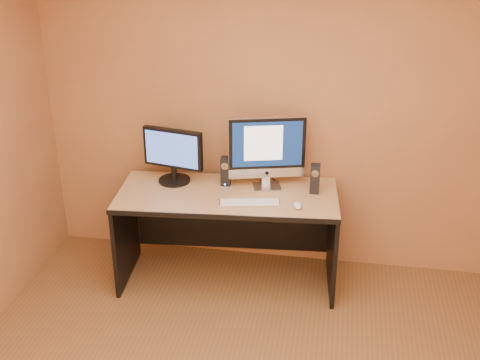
# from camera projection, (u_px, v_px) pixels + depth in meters

# --- Properties ---
(walls) EXTENTS (4.00, 4.00, 2.60)m
(walls) POSITION_uv_depth(u_px,v_px,m) (241.00, 239.00, 3.02)
(walls) COLOR #A06E40
(walls) RESTS_ON ground
(desk) EXTENTS (1.77, 0.89, 0.79)m
(desk) POSITION_uv_depth(u_px,v_px,m) (228.00, 238.00, 4.84)
(desk) COLOR tan
(desk) RESTS_ON ground
(imac) EXTENTS (0.65, 0.38, 0.59)m
(imac) POSITION_uv_depth(u_px,v_px,m) (267.00, 153.00, 4.66)
(imac) COLOR silver
(imac) RESTS_ON desk
(second_monitor) EXTENTS (0.55, 0.36, 0.45)m
(second_monitor) POSITION_uv_depth(u_px,v_px,m) (173.00, 156.00, 4.79)
(second_monitor) COLOR black
(second_monitor) RESTS_ON desk
(speaker_left) EXTENTS (0.07, 0.08, 0.24)m
(speaker_left) POSITION_uv_depth(u_px,v_px,m) (226.00, 171.00, 4.78)
(speaker_left) COLOR black
(speaker_left) RESTS_ON desk
(speaker_right) EXTENTS (0.07, 0.08, 0.24)m
(speaker_right) POSITION_uv_depth(u_px,v_px,m) (315.00, 179.00, 4.65)
(speaker_right) COLOR black
(speaker_right) RESTS_ON desk
(keyboard) EXTENTS (0.47, 0.21, 0.02)m
(keyboard) POSITION_uv_depth(u_px,v_px,m) (250.00, 203.00, 4.51)
(keyboard) COLOR silver
(keyboard) RESTS_ON desk
(mouse) EXTENTS (0.09, 0.12, 0.04)m
(mouse) POSITION_uv_depth(u_px,v_px,m) (297.00, 205.00, 4.45)
(mouse) COLOR silver
(mouse) RESTS_ON desk
(cable_a) EXTENTS (0.12, 0.21, 0.01)m
(cable_a) POSITION_uv_depth(u_px,v_px,m) (276.00, 182.00, 4.87)
(cable_a) COLOR black
(cable_a) RESTS_ON desk
(cable_b) EXTENTS (0.11, 0.17, 0.01)m
(cable_b) POSITION_uv_depth(u_px,v_px,m) (261.00, 180.00, 4.89)
(cable_b) COLOR black
(cable_b) RESTS_ON desk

